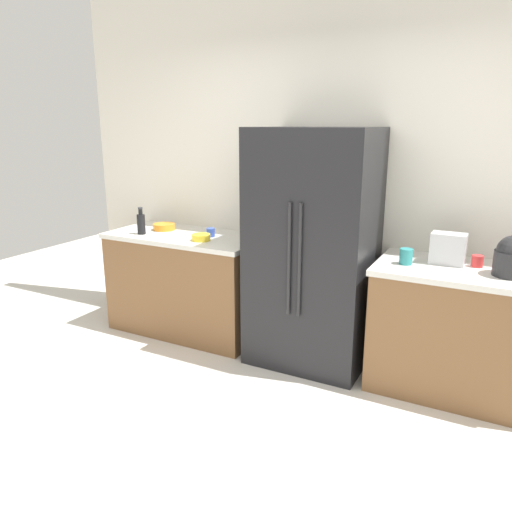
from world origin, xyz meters
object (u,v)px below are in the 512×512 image
Objects in this scene: bowl_a at (164,227)px; bowl_b at (201,237)px; toaster at (448,249)px; cup_c at (406,256)px; cup_b at (477,261)px; cup_d at (211,233)px; refrigerator at (313,249)px; bottle_a at (141,223)px.

bowl_b is (0.53, -0.19, -0.00)m from bowl_a.
toaster reaches higher than cup_c.
cup_b is 1.06× the size of cup_d.
refrigerator is at bearing -174.77° from cup_b.
cup_c is (2.23, 0.10, -0.04)m from bottle_a.
cup_b is (1.14, 0.10, 0.03)m from refrigerator.
cup_d is (-0.94, 0.03, 0.03)m from refrigerator.
bottle_a is 2.23m from cup_c.
bottle_a is 1.19× the size of bowl_a.
cup_b is at bearing 19.76° from cup_c.
bowl_a is at bearing -179.76° from toaster.
bottle_a is 0.60m from bowl_b.
refrigerator is 1.54m from bottle_a.
cup_c is at bearing -3.43° from bowl_a.
cup_c is (0.70, -0.05, 0.05)m from refrigerator.
bowl_a reaches higher than bowl_b.
bottle_a is 0.62m from cup_d.
refrigerator is 1.14m from cup_b.
refrigerator is at bearing -174.81° from toaster.
bowl_a is at bearing 74.67° from bottle_a.
refrigerator is 24.40× the size of cup_d.
bowl_a is at bearing 177.03° from refrigerator.
cup_c reaches higher than bowl_b.
bowl_b is at bearing -20.05° from bowl_a.
toaster is 0.96× the size of bottle_a.
bottle_a reaches higher than cup_d.
bottle_a is 2.68m from cup_b.
refrigerator is at bearing -2.97° from bowl_a.
toaster is 2.49m from bottle_a.
cup_c reaches higher than cup_b.
toaster is 3.07× the size of cup_d.
toaster is 1.49× the size of bowl_b.
bottle_a is at bearing -174.45° from cup_b.
cup_d is 0.37× the size of bowl_a.
bowl_b is (0.59, 0.04, -0.07)m from bottle_a.
toaster is at bearing 5.56° from bottle_a.
cup_c is (-0.44, -0.16, 0.02)m from cup_b.
bowl_b is (-2.07, -0.22, -0.01)m from cup_b.
cup_b reaches higher than bowl_b.
cup_d is at bearing 177.92° from refrigerator.
refrigerator is 11.84× the size of bowl_b.
refrigerator reaches higher than bowl_b.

